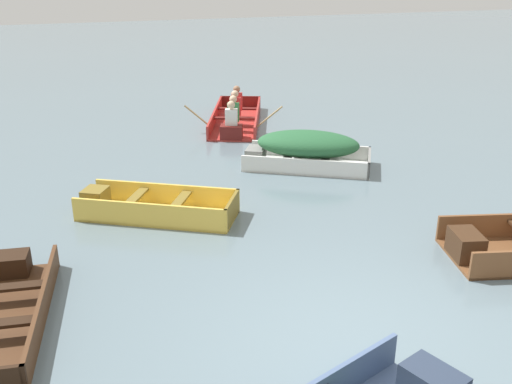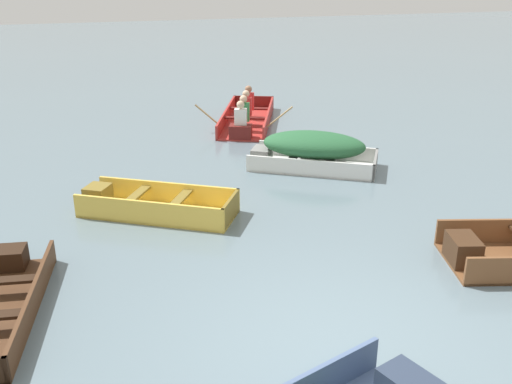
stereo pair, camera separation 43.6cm
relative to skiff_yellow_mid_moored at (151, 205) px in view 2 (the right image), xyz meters
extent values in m
plane|color=slate|center=(1.40, -4.22, -0.15)|extent=(80.00, 80.00, 0.00)
cube|color=#3F2716|center=(3.77, -2.99, 0.07)|extent=(0.49, 0.61, 0.36)
cube|color=#E5BC47|center=(0.11, -0.07, -0.13)|extent=(2.60, 2.07, 0.04)
cube|color=#E5BC47|center=(-0.11, -0.43, 0.05)|extent=(2.16, 1.34, 0.40)
cube|color=#E5BC47|center=(0.33, 0.30, 0.05)|extent=(2.16, 1.34, 0.40)
cube|color=olive|center=(1.15, -0.70, 0.05)|extent=(0.51, 0.80, 0.40)
cube|color=olive|center=(-0.81, 0.49, 0.07)|extent=(0.52, 0.53, 0.36)
cube|color=olive|center=(-0.21, 0.13, 0.15)|extent=(0.55, 0.77, 0.04)
cube|color=olive|center=(0.43, -0.26, 0.15)|extent=(0.55, 0.77, 0.04)
cube|color=white|center=(3.41, 1.31, -0.13)|extent=(2.69, 2.25, 0.04)
cube|color=white|center=(3.13, 0.86, 0.02)|extent=(2.14, 1.35, 0.34)
cube|color=white|center=(3.69, 1.75, 0.02)|extent=(2.14, 1.35, 0.34)
cube|color=gray|center=(4.45, 0.66, 0.02)|extent=(0.63, 0.97, 0.34)
cube|color=gray|center=(2.51, 1.86, 0.04)|extent=(0.57, 0.61, 0.30)
cube|color=gray|center=(3.10, 1.50, 0.11)|extent=(0.67, 0.94, 0.04)
cube|color=gray|center=(3.73, 1.11, 0.11)|extent=(0.67, 0.94, 0.04)
ellipsoid|color=#286038|center=(3.41, 1.31, 0.34)|extent=(2.29, 1.97, 0.50)
cube|color=#4C2D19|center=(-1.70, -2.47, 0.01)|extent=(0.45, 2.52, 0.31)
cube|color=black|center=(-2.12, -1.29, 0.03)|extent=(0.61, 0.44, 0.28)
cube|color=#AD2D28|center=(3.18, 5.08, -0.13)|extent=(2.37, 3.57, 0.04)
cube|color=#AD2D28|center=(3.68, 4.87, 0.03)|extent=(1.36, 3.14, 0.35)
cube|color=#AD2D28|center=(2.67, 5.29, 0.03)|extent=(1.36, 3.14, 0.35)
cube|color=maroon|center=(3.82, 6.62, 0.03)|extent=(1.07, 0.49, 0.35)
cube|color=maroon|center=(2.59, 3.69, 0.05)|extent=(0.61, 0.53, 0.31)
cube|color=maroon|center=(2.98, 4.61, 0.12)|extent=(1.02, 0.55, 0.04)
cube|color=maroon|center=(3.37, 5.55, 0.12)|extent=(1.02, 0.55, 0.04)
cube|color=red|center=(3.29, 5.35, 0.36)|extent=(0.33, 0.27, 0.44)
sphere|color=#9E7051|center=(3.29, 5.35, 0.68)|extent=(0.18, 0.18, 0.18)
cube|color=red|center=(3.06, 4.81, 0.36)|extent=(0.33, 0.27, 0.44)
sphere|color=beige|center=(3.06, 4.81, 0.68)|extent=(0.18, 0.18, 0.18)
cube|color=#338C4C|center=(2.83, 4.26, 0.36)|extent=(0.33, 0.27, 0.44)
sphere|color=beige|center=(2.83, 4.26, 0.68)|extent=(0.18, 0.18, 0.18)
cube|color=white|center=(2.60, 3.71, 0.36)|extent=(0.33, 0.27, 0.44)
sphere|color=beige|center=(2.60, 3.71, 0.68)|extent=(0.18, 0.18, 0.18)
cylinder|color=tan|center=(3.63, 3.92, 0.25)|extent=(0.61, 0.29, 0.55)
cylinder|color=tan|center=(2.03, 4.60, 0.25)|extent=(0.61, 0.29, 0.55)
camera|label=1|loc=(-1.37, -8.52, 3.62)|focal=40.00mm
camera|label=2|loc=(-0.96, -8.67, 3.62)|focal=40.00mm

